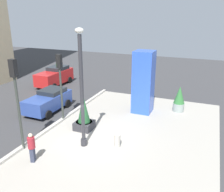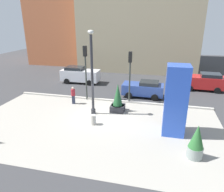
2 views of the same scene
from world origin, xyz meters
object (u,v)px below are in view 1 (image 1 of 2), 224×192
potted_plant_near_right (179,99)px  potted_plant_mid_plaza (84,115)px  art_pillar_blue (143,82)px  lamp_post (82,93)px  pedestrian_crossing (32,146)px  car_curb_east (49,101)px  concrete_bollard (117,140)px  traffic_light_corner (60,77)px  car_passing_lane (55,76)px  traffic_light_far_side (16,91)px

potted_plant_near_right → potted_plant_mid_plaza: (-5.39, 5.15, 0.03)m
art_pillar_blue → lamp_post: bearing=164.5°
potted_plant_near_right → pedestrian_crossing: potted_plant_near_right is taller
potted_plant_near_right → car_curb_east: 9.82m
lamp_post → pedestrian_crossing: 3.67m
concrete_bollard → pedestrian_crossing: (-2.98, 3.40, 0.49)m
concrete_bollard → traffic_light_corner: 5.77m
potted_plant_near_right → car_passing_lane: potted_plant_near_right is taller
traffic_light_corner → potted_plant_near_right: bearing=-56.5°
lamp_post → car_passing_lane: (9.54, 8.51, -2.21)m
lamp_post → art_pillar_blue: size_ratio=1.41×
concrete_bollard → pedestrian_crossing: bearing=131.2°
lamp_post → traffic_light_corner: (2.43, 2.96, -0.05)m
traffic_light_corner → car_passing_lane: traffic_light_corner is taller
art_pillar_blue → car_passing_lane: 10.86m
concrete_bollard → traffic_light_far_side: size_ratio=0.15×
art_pillar_blue → potted_plant_near_right: size_ratio=2.33×
car_curb_east → traffic_light_far_side: bearing=-158.7°
lamp_post → car_passing_lane: size_ratio=1.48×
potted_plant_mid_plaza → traffic_light_far_side: size_ratio=0.47×
lamp_post → potted_plant_near_right: size_ratio=3.28×
lamp_post → traffic_light_far_side: bearing=118.5°
art_pillar_blue → car_curb_east: bearing=111.3°
potted_plant_near_right → traffic_light_corner: 8.86m
car_curb_east → pedestrian_crossing: car_curb_east is taller
concrete_bollard → car_curb_east: bearing=66.4°
potted_plant_near_right → car_curb_east: potted_plant_near_right is taller
traffic_light_far_side → car_curb_east: 6.03m
lamp_post → concrete_bollard: bearing=-71.4°
potted_plant_near_right → traffic_light_far_side: traffic_light_far_side is taller
art_pillar_blue → concrete_bollard: (-5.49, -0.09, -1.92)m
traffic_light_corner → traffic_light_far_side: traffic_light_far_side is taller
lamp_post → car_passing_lane: 12.98m
pedestrian_crossing → potted_plant_mid_plaza: bearing=-9.1°
art_pillar_blue → potted_plant_near_right: bearing=-66.5°
car_passing_lane → car_curb_east: (-6.02, -3.60, -0.12)m
art_pillar_blue → car_curb_east: (-2.57, 6.60, -1.47)m
car_curb_east → traffic_light_corner: bearing=-119.3°
traffic_light_corner → car_passing_lane: size_ratio=1.06×
lamp_post → potted_plant_near_right: bearing=-30.4°
art_pillar_blue → car_passing_lane: (3.46, 10.20, -1.35)m
pedestrian_crossing → car_passing_lane: bearing=30.1°
potted_plant_near_right → pedestrian_crossing: size_ratio=1.25×
concrete_bollard → car_curb_east: car_curb_east is taller
lamp_post → traffic_light_far_side: (-1.59, 2.92, 0.18)m
car_passing_lane → art_pillar_blue: bearing=-108.7°
traffic_light_corner → car_curb_east: size_ratio=1.17×
art_pillar_blue → concrete_bollard: 5.82m
potted_plant_mid_plaza → pedestrian_crossing: size_ratio=1.49×
traffic_light_corner → pedestrian_crossing: bearing=-164.3°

